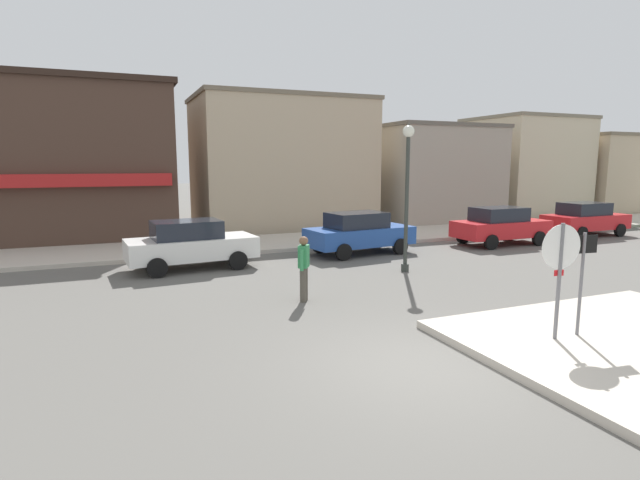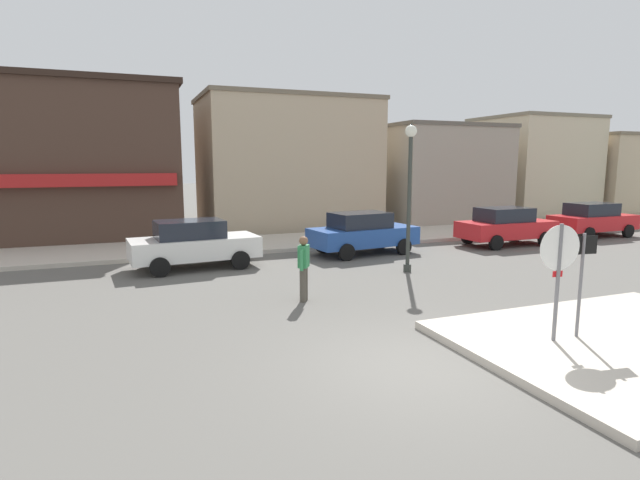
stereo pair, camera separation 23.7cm
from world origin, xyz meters
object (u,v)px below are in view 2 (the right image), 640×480
at_px(parked_car_third, 506,226).
at_px(parked_car_fourth, 592,219).
at_px(stop_sign, 558,267).
at_px(one_way_sign, 581,275).
at_px(lamp_post, 410,176).
at_px(parked_car_second, 362,232).
at_px(parked_car_nearest, 194,243).
at_px(pedestrian_crossing_near, 304,266).

distance_m(parked_car_third, parked_car_fourth, 5.45).
xyz_separation_m(stop_sign, parked_car_fourth, (12.83, 10.06, -0.71)).
height_order(one_way_sign, lamp_post, lamp_post).
relative_size(stop_sign, one_way_sign, 1.10).
bearing_deg(parked_car_fourth, stop_sign, -141.91).
bearing_deg(parked_car_second, parked_car_nearest, -177.12).
relative_size(lamp_post, parked_car_second, 1.09).
bearing_deg(parked_car_nearest, parked_car_third, -0.10).
xyz_separation_m(parked_car_third, pedestrian_crossing_near, (-10.59, -4.93, 0.06)).
relative_size(parked_car_second, pedestrian_crossing_near, 2.59).
distance_m(parked_car_third, pedestrian_crossing_near, 11.68).
relative_size(parked_car_nearest, parked_car_third, 1.03).
relative_size(stop_sign, parked_car_nearest, 0.56).
height_order(parked_car_nearest, parked_car_third, same).
height_order(lamp_post, parked_car_second, lamp_post).
distance_m(stop_sign, parked_car_second, 10.00).
relative_size(stop_sign, parked_car_fourth, 0.57).
bearing_deg(parked_car_third, lamp_post, -155.38).
height_order(parked_car_second, parked_car_third, same).
distance_m(stop_sign, parked_car_third, 12.13).
bearing_deg(lamp_post, pedestrian_crossing_near, -154.51).
bearing_deg(pedestrian_crossing_near, parked_car_fourth, 18.61).
xyz_separation_m(lamp_post, parked_car_nearest, (-6.13, 2.98, -2.15)).
relative_size(one_way_sign, parked_car_second, 0.50).
distance_m(stop_sign, pedestrian_crossing_near, 5.69).
bearing_deg(one_way_sign, stop_sign, -179.66).
xyz_separation_m(parked_car_second, pedestrian_crossing_near, (-4.19, -5.26, 0.06)).
bearing_deg(stop_sign, parked_car_fourth, 38.09).
bearing_deg(pedestrian_crossing_near, parked_car_second, 51.48).
bearing_deg(lamp_post, parked_car_third, 24.62).
bearing_deg(stop_sign, parked_car_second, 84.26).
xyz_separation_m(lamp_post, parked_car_second, (0.05, 3.29, -2.15)).
distance_m(one_way_sign, parked_car_fourth, 15.86).
height_order(lamp_post, parked_car_fourth, lamp_post).
distance_m(parked_car_nearest, parked_car_fourth, 18.02).
xyz_separation_m(lamp_post, parked_car_third, (6.45, 2.96, -2.15)).
bearing_deg(parked_car_second, stop_sign, -95.74).
relative_size(parked_car_nearest, parked_car_fourth, 1.03).
relative_size(parked_car_nearest, pedestrian_crossing_near, 2.56).
distance_m(lamp_post, parked_car_nearest, 7.15).
bearing_deg(parked_car_second, one_way_sign, -92.46).
bearing_deg(parked_car_fourth, parked_car_third, -175.09).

